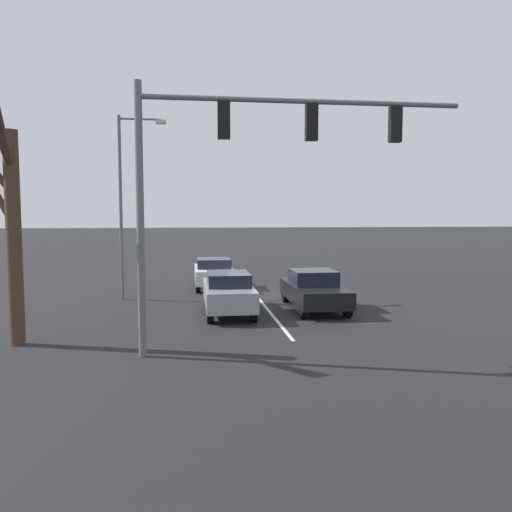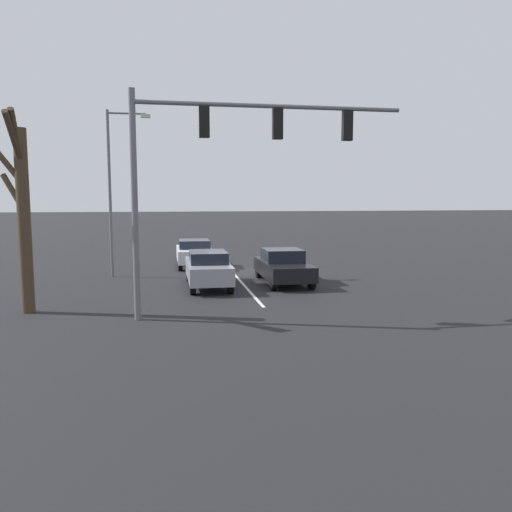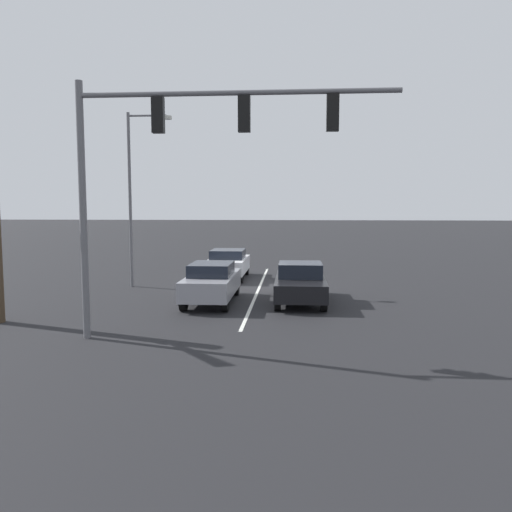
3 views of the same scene
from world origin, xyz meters
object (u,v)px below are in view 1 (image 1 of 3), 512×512
car_gray_midlane_front (228,292)px  car_black_leftlane_front (314,290)px  street_lamp_right_shoulder (126,194)px  car_silver_midlane_second (214,272)px  traffic_signal_gantry (244,156)px  bare_tree_near (11,224)px

car_gray_midlane_front → car_black_leftlane_front: bearing=-173.1°
car_black_leftlane_front → street_lamp_right_shoulder: bearing=-23.1°
car_silver_midlane_second → street_lamp_right_shoulder: (3.90, 2.92, 3.80)m
traffic_signal_gantry → car_black_leftlane_front: bearing=-120.1°
car_gray_midlane_front → traffic_signal_gantry: traffic_signal_gantry is taller
street_lamp_right_shoulder → traffic_signal_gantry: bearing=114.6°
car_silver_midlane_second → bare_tree_near: bearing=59.6°
car_silver_midlane_second → street_lamp_right_shoulder: 6.18m
car_silver_midlane_second → bare_tree_near: bare_tree_near is taller
bare_tree_near → car_gray_midlane_front: bearing=-148.6°
car_silver_midlane_second → traffic_signal_gantry: bearing=91.2°
car_silver_midlane_second → traffic_signal_gantry: traffic_signal_gantry is taller
car_black_leftlane_front → street_lamp_right_shoulder: size_ratio=0.57×
car_black_leftlane_front → traffic_signal_gantry: traffic_signal_gantry is taller
car_black_leftlane_front → street_lamp_right_shoulder: 9.05m
car_gray_midlane_front → car_black_leftlane_front: car_gray_midlane_front is taller
car_gray_midlane_front → car_silver_midlane_second: size_ratio=1.09×
traffic_signal_gantry → bare_tree_near: traffic_signal_gantry is taller
car_gray_midlane_front → bare_tree_near: bare_tree_near is taller
car_gray_midlane_front → traffic_signal_gantry: bearing=90.1°
car_black_leftlane_front → traffic_signal_gantry: (3.40, 5.87, 4.49)m
traffic_signal_gantry → bare_tree_near: 6.80m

